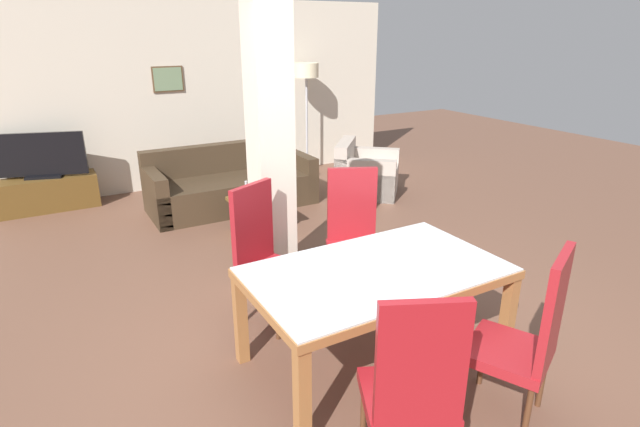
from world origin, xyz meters
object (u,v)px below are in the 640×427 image
object	(u,v)px
dining_table	(375,286)
armchair	(365,175)
dining_chair_near_left	(413,386)
dining_chair_far_right	(353,231)
dining_chair_far_left	(264,252)
bottle	(247,193)
floor_lamp	(306,80)
tv_screen	(40,156)
dining_chair_near_right	(528,336)
tv_stand	(48,194)
coffee_table	(258,214)
sofa	(231,186)

from	to	relation	value
dining_table	armchair	bearing A→B (deg)	56.26
dining_chair_near_left	dining_table	bearing A→B (deg)	90.00
dining_chair_far_right	armchair	xyz separation A→B (m)	(1.78, 2.38, -0.32)
dining_chair_far_left	bottle	xyz separation A→B (m)	(0.55, 1.76, -0.09)
dining_table	floor_lamp	size ratio (longest dim) A/B	0.98
dining_chair_far_left	tv_screen	xyz separation A→B (m)	(-1.43, 3.88, 0.14)
dining_chair_near_right	tv_stand	size ratio (longest dim) A/B	0.93
dining_chair_near_left	floor_lamp	world-z (taller)	floor_lamp
bottle	tv_screen	world-z (taller)	tv_screen
dining_chair_far_left	coffee_table	distance (m)	1.96
dining_table	tv_screen	world-z (taller)	tv_screen
coffee_table	tv_screen	distance (m)	3.03
dining_table	dining_chair_near_left	size ratio (longest dim) A/B	1.53
tv_stand	dining_table	bearing A→B (deg)	-68.83
dining_chair_far_left	coffee_table	world-z (taller)	dining_chair_far_left
sofa	dining_chair_far_right	bearing A→B (deg)	92.57
tv_stand	floor_lamp	size ratio (longest dim) A/B	0.69
sofa	dining_chair_far_left	bearing A→B (deg)	75.25
sofa	dining_chair_near_right	bearing A→B (deg)	91.56
armchair	tv_stand	bearing A→B (deg)	-68.68
dining_chair_near_right	coffee_table	distance (m)	3.64
dining_table	armchair	size ratio (longest dim) A/B	1.43
dining_chair_near_right	bottle	xyz separation A→B (m)	(-0.31, 3.59, -0.09)
bottle	coffee_table	bearing A→B (deg)	10.80
dining_chair_near_left	bottle	xyz separation A→B (m)	(0.55, 3.60, -0.09)
dining_chair_near_right	floor_lamp	size ratio (longest dim) A/B	0.64
armchair	tv_stand	size ratio (longest dim) A/B	1.00
dining_chair_far_right	dining_chair_far_left	distance (m)	0.87
dining_chair_near_left	sofa	xyz separation A→B (m)	(0.74, 4.65, -0.31)
dining_chair_far_right	armchair	world-z (taller)	dining_chair_far_right
sofa	tv_stand	distance (m)	2.42
tv_stand	dining_chair_near_left	bearing A→B (deg)	-76.00
dining_table	coffee_table	size ratio (longest dim) A/B	2.75
dining_chair_near_right	tv_stand	xyz separation A→B (m)	(-2.29, 5.72, -0.37)
floor_lamp	bottle	bearing A→B (deg)	-132.97
sofa	armchair	distance (m)	1.95
bottle	tv_stand	distance (m)	2.92
dining_chair_near_left	coffee_table	size ratio (longest dim) A/B	1.80
tv_stand	dining_chair_far_right	bearing A→B (deg)	-59.32
armchair	tv_screen	world-z (taller)	tv_screen
bottle	tv_screen	bearing A→B (deg)	133.03
coffee_table	bottle	size ratio (longest dim) A/B	2.73
dining_chair_far_right	tv_screen	size ratio (longest dim) A/B	1.07
dining_chair_near_left	dining_chair_near_right	bearing A→B (deg)	25.73
sofa	coffee_table	xyz separation A→B (m)	(-0.04, -1.02, -0.06)
dining_table	tv_screen	bearing A→B (deg)	111.17
sofa	tv_screen	xyz separation A→B (m)	(-2.17, 1.07, 0.45)
dining_table	bottle	world-z (taller)	dining_table
dining_chair_near_left	dining_chair_far_right	distance (m)	2.05
dining_chair_far_right	tv_screen	distance (m)	4.50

